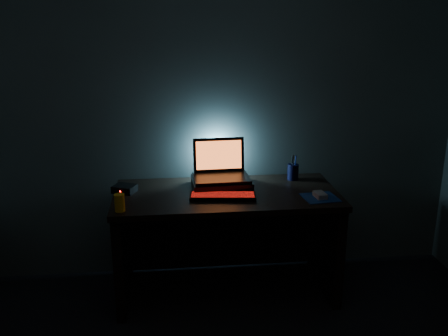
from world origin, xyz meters
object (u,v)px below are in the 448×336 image
juice_glass (120,203)px  router (125,189)px  pen_cup (293,172)px  laptop (220,169)px  keyboard (223,196)px  mouse (320,195)px

juice_glass → router: juice_glass is taller
pen_cup → router: bearing=-173.2°
pen_cup → laptop: bearing=-173.1°
pen_cup → router: (-1.19, -0.14, -0.03)m
keyboard → router: size_ratio=2.48×
laptop → keyboard: laptop is taller
mouse → pen_cup: bearing=95.6°
laptop → mouse: 0.71m
juice_glass → router: size_ratio=0.61×
pen_cup → router: size_ratio=0.64×
laptop → juice_glass: 0.78m
router → pen_cup: bearing=31.2°
laptop → pen_cup: (0.53, 0.06, -0.06)m
mouse → pen_cup: pen_cup is taller
laptop → keyboard: 0.28m
pen_cup → juice_glass: (-1.19, -0.48, -0.00)m
laptop → router: 0.67m
laptop → juice_glass: bearing=-149.7°
keyboard → pen_cup: (0.54, 0.33, 0.04)m
router → keyboard: bearing=8.5°
mouse → juice_glass: size_ratio=0.99×
juice_glass → laptop: bearing=32.6°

